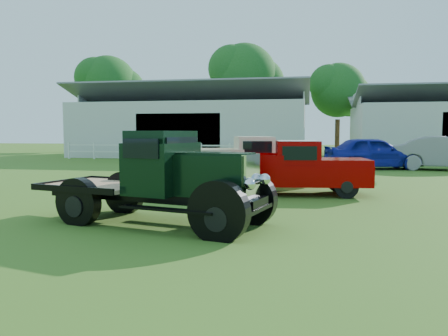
% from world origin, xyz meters
% --- Properties ---
extents(ground, '(120.00, 120.00, 0.00)m').
position_xyz_m(ground, '(0.00, 0.00, 0.00)').
color(ground, '#47681E').
extents(shed_left, '(18.80, 10.20, 5.60)m').
position_xyz_m(shed_left, '(-7.00, 26.00, 2.80)').
color(shed_left, beige).
rests_on(shed_left, ground).
extents(fence_rail, '(14.20, 0.16, 1.20)m').
position_xyz_m(fence_rail, '(-8.00, 20.00, 0.60)').
color(fence_rail, white).
rests_on(fence_rail, ground).
extents(tree_a, '(6.30, 6.30, 10.50)m').
position_xyz_m(tree_a, '(-18.00, 33.00, 5.25)').
color(tree_a, '#144E11').
rests_on(tree_a, ground).
extents(tree_b, '(6.90, 6.90, 11.50)m').
position_xyz_m(tree_b, '(-4.00, 34.00, 5.75)').
color(tree_b, '#144E11').
rests_on(tree_b, ground).
extents(tree_c, '(5.40, 5.40, 9.00)m').
position_xyz_m(tree_c, '(5.00, 33.00, 4.50)').
color(tree_c, '#144E11').
rests_on(tree_c, ground).
extents(vintage_flatbed, '(5.28, 3.06, 1.96)m').
position_xyz_m(vintage_flatbed, '(-0.85, -0.66, 0.98)').
color(vintage_flatbed, black).
rests_on(vintage_flatbed, ground).
extents(red_pickup, '(4.82, 2.29, 1.70)m').
position_xyz_m(red_pickup, '(1.83, 4.30, 0.85)').
color(red_pickup, '#970000').
rests_on(red_pickup, ground).
extents(white_pickup, '(5.08, 3.08, 1.75)m').
position_xyz_m(white_pickup, '(0.20, 6.57, 0.87)').
color(white_pickup, beige).
rests_on(white_pickup, ground).
extents(misc_car_blue, '(5.34, 3.07, 1.71)m').
position_xyz_m(misc_car_blue, '(5.64, 14.63, 0.85)').
color(misc_car_blue, '#161D96').
rests_on(misc_car_blue, ground).
extents(misc_car_grey, '(5.51, 2.74, 1.74)m').
position_xyz_m(misc_car_grey, '(9.21, 14.55, 0.87)').
color(misc_car_grey, slate).
rests_on(misc_car_grey, ground).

